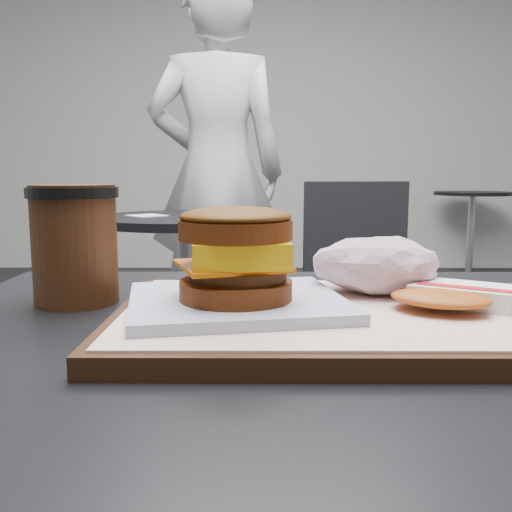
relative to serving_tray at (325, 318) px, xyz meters
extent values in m
cube|color=silver|center=(0.00, 5.00, 0.72)|extent=(8.00, 0.10, 3.00)
cube|color=black|center=(0.00, 0.00, -0.03)|extent=(0.80, 0.60, 0.04)
cube|color=#311B0D|center=(0.00, 0.00, 0.00)|extent=(0.38, 0.28, 0.02)
cube|color=white|center=(0.00, 0.00, 0.01)|extent=(0.36, 0.26, 0.00)
cube|color=silver|center=(-0.08, 0.00, 0.02)|extent=(0.22, 0.20, 0.01)
cylinder|color=#612B0D|center=(-0.08, -0.01, 0.03)|extent=(0.12, 0.12, 0.02)
cylinder|color=#381B08|center=(-0.08, -0.01, 0.04)|extent=(0.10, 0.10, 0.01)
cube|color=#DE6007|center=(-0.08, -0.01, 0.05)|extent=(0.11, 0.11, 0.00)
cube|color=yellow|center=(-0.08, -0.01, 0.06)|extent=(0.09, 0.09, 0.02)
cylinder|color=#602B0D|center=(-0.08, -0.01, 0.08)|extent=(0.12, 0.12, 0.02)
ellipsoid|color=brown|center=(-0.08, -0.01, 0.09)|extent=(0.11, 0.11, 0.02)
cube|color=white|center=(0.13, 0.01, 0.02)|extent=(0.11, 0.09, 0.02)
cube|color=red|center=(0.13, 0.00, 0.03)|extent=(0.09, 0.06, 0.00)
ellipsoid|color=#CC6720|center=(0.10, -0.02, 0.02)|extent=(0.10, 0.09, 0.01)
cylinder|color=#3B1D0E|center=(-0.26, 0.10, 0.05)|extent=(0.09, 0.09, 0.13)
cylinder|color=black|center=(-0.26, 0.10, 0.11)|extent=(0.10, 0.10, 0.01)
cylinder|color=black|center=(-0.35, 1.65, -0.77)|extent=(0.44, 0.44, 0.02)
cylinder|color=#A5A5AA|center=(-0.35, 1.65, -0.41)|extent=(0.07, 0.07, 0.70)
cylinder|color=black|center=(-0.35, 1.65, -0.04)|extent=(0.70, 0.70, 0.03)
cube|color=white|center=(-0.48, 1.63, -0.03)|extent=(0.17, 0.17, 0.00)
cylinder|color=#9D9DA2|center=(0.12, 1.66, -0.56)|extent=(0.06, 0.06, 0.44)
cube|color=black|center=(0.12, 1.66, -0.32)|extent=(0.46, 0.46, 0.04)
cube|color=black|center=(0.31, 1.66, -0.10)|extent=(0.40, 0.07, 0.40)
imported|color=silver|center=(-0.27, 2.28, 0.13)|extent=(0.69, 0.47, 1.83)
cylinder|color=black|center=(1.80, 4.50, -0.77)|extent=(0.40, 0.40, 0.02)
cylinder|color=#A5A5AA|center=(1.80, 4.50, -0.41)|extent=(0.06, 0.06, 0.70)
cylinder|color=black|center=(1.80, 4.50, -0.04)|extent=(0.66, 0.66, 0.03)
camera|label=1|loc=(-0.06, -0.51, 0.13)|focal=40.00mm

